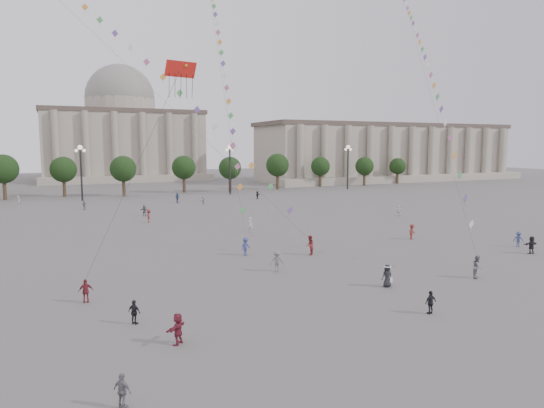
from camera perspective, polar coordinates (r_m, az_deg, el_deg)
name	(u,v)px	position (r m, az deg, el deg)	size (l,w,h in m)	color
ground	(349,290)	(36.74, 9.09, -9.93)	(360.00, 360.00, 0.00)	#5E5B59
hall_east	(388,152)	(155.25, 13.47, 5.93)	(84.00, 26.22, 17.20)	#A89F8C
hall_central	(122,134)	(159.81, -17.24, 7.92)	(48.30, 34.30, 35.50)	#A89F8C
tree_row	(153,169)	(109.23, -13.83, 3.99)	(137.12, 5.12, 8.00)	#372A1B
lamp_post_mid_west	(81,162)	(99.52, -21.58, 4.57)	(2.00, 0.90, 10.65)	#262628
lamp_post_mid_east	(230,160)	(105.19, -4.98, 5.13)	(2.00, 0.90, 10.65)	#262628
lamp_post_far_east	(348,159)	(118.44, 8.93, 5.27)	(2.00, 0.90, 10.65)	#262628
person_crowd_0	(177,198)	(91.32, -11.08, 0.72)	(1.11, 0.46, 1.89)	#365179
person_crowd_3	(531,245)	(54.11, 28.21, -4.27)	(1.61, 0.51, 1.73)	black
person_crowd_4	(203,200)	(87.76, -8.10, 0.42)	(1.42, 0.45, 1.53)	#B2B3AE
person_crowd_6	(277,261)	(41.05, 0.60, -6.74)	(1.16, 0.67, 1.80)	slate
person_crowd_7	(398,210)	(75.74, 14.66, -0.73)	(1.50, 0.48, 1.62)	white
person_crowd_8	(412,232)	(57.19, 16.15, -3.15)	(1.12, 0.64, 1.74)	maroon
person_crowd_9	(257,195)	(96.05, -1.72, 1.06)	(1.47, 0.47, 1.58)	#232228
person_crowd_10	(19,201)	(95.25, -27.64, 0.31)	(0.68, 0.45, 1.87)	#B5B5B0
person_crowd_12	(144,210)	(75.58, -14.78, -0.74)	(1.52, 0.48, 1.64)	slate
person_crowd_13	(250,225)	(59.61, -2.58, -2.43)	(0.67, 0.44, 1.83)	silver
person_crowd_14	(518,239)	(57.04, 27.01, -3.72)	(1.05, 0.60, 1.63)	navy
person_crowd_16	(84,205)	(85.78, -21.23, -0.13)	(0.90, 0.38, 1.54)	slate
person_crowd_17	(149,216)	(68.96, -14.27, -1.38)	(1.15, 0.66, 1.78)	maroon
tourist_0	(86,291)	(35.54, -21.05, -9.53)	(0.95, 0.40, 1.63)	maroon
tourist_1	(134,312)	(30.60, -15.88, -12.14)	(0.86, 0.36, 1.48)	black
tourist_2	(178,329)	(27.19, -11.03, -14.21)	(1.58, 0.50, 1.71)	maroon
tourist_3	(122,391)	(21.83, -17.18, -20.25)	(0.87, 0.36, 1.48)	slate
tourist_4	(431,302)	(32.74, 18.16, -10.94)	(0.88, 0.36, 1.49)	black
kite_flyer_0	(310,245)	(47.28, 4.48, -4.86)	(0.93, 0.73, 1.92)	maroon
kite_flyer_1	(246,246)	(47.05, -3.12, -5.00)	(1.14, 0.66, 1.76)	#384080
kite_flyer_2	(477,267)	(42.44, 23.01, -6.82)	(0.89, 0.70, 1.84)	slate
hat_person	(387,275)	(37.76, 13.40, -8.16)	(0.85, 0.60, 1.71)	black
dragon_kite	(180,81)	(34.41, -10.78, 14.01)	(4.44, 0.99, 15.60)	red
kite_train_west	(101,27)	(60.92, -19.52, 19.08)	(31.68, 34.42, 62.67)	#3F3F3F
kite_train_mid	(215,16)	(72.95, -6.76, 21.06)	(9.96, 46.04, 68.66)	#3F3F3F
kite_train_east	(424,58)	(70.76, 17.40, 16.07)	(28.98, 46.03, 67.37)	#3F3F3F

